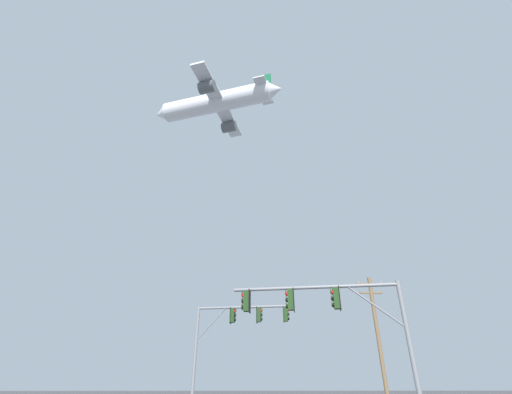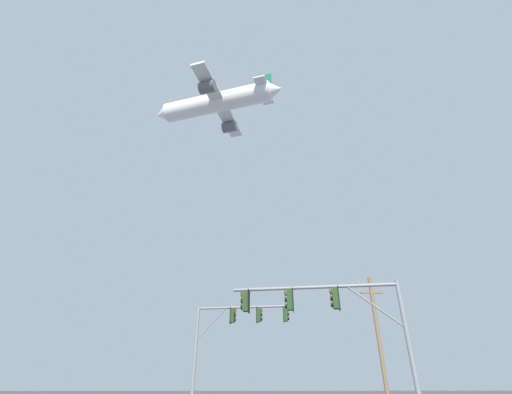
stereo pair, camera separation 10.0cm
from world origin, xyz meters
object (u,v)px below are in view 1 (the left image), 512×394
at_px(signal_pole_near, 330,311).
at_px(signal_pole_far, 235,327).
at_px(utility_pole, 378,334).
at_px(airplane, 216,103).

xyz_separation_m(signal_pole_near, signal_pole_far, (-4.39, 8.73, 0.49)).
bearing_deg(utility_pole, airplane, 136.00).
bearing_deg(airplane, utility_pole, -44.00).
xyz_separation_m(signal_pole_far, airplane, (-4.36, 17.22, 36.08)).
distance_m(signal_pole_near, airplane, 45.69).
height_order(signal_pole_near, airplane, airplane).
relative_size(signal_pole_near, utility_pole, 0.82).
xyz_separation_m(signal_pole_far, utility_pole, (10.56, 2.81, -0.07)).
bearing_deg(signal_pole_near, utility_pole, 61.91).
distance_m(utility_pole, airplane, 41.68).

